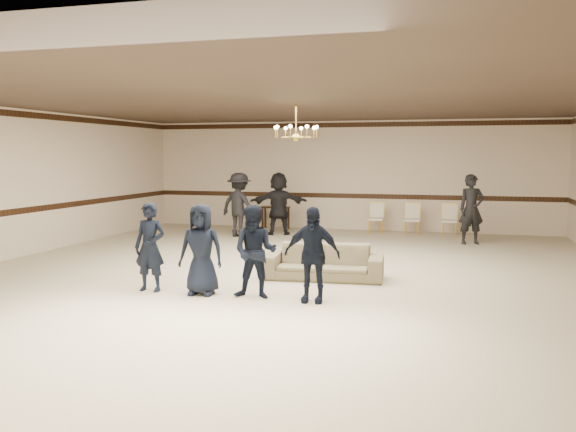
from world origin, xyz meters
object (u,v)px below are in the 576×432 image
object	(u,v)px
adult_right	(472,209)
banquet_chair_right	(450,221)
boy_c	(255,252)
adult_left	(239,205)
banquet_chair_left	(376,218)
console_table	(276,218)
chandelier	(296,121)
settee	(324,262)
boy_d	(312,254)
boy_b	(201,249)
boy_a	(150,247)
adult_mid	(279,204)
banquet_chair_mid	(412,220)

from	to	relation	value
adult_right	banquet_chair_right	distance (m)	1.48
boy_c	adult_left	world-z (taller)	adult_left
banquet_chair_left	console_table	bearing A→B (deg)	172.71
banquet_chair_right	adult_left	bearing A→B (deg)	-162.66
chandelier	settee	distance (m)	2.95
boy_c	boy_d	distance (m)	0.90
adult_right	banquet_chair_left	world-z (taller)	adult_right
boy_b	boy_a	bearing A→B (deg)	174.45
chandelier	boy_a	size ratio (longest dim) A/B	0.65
adult_mid	adult_right	bearing A→B (deg)	157.23
boy_d	settee	world-z (taller)	boy_d
banquet_chair_mid	banquet_chair_right	size ratio (longest dim) A/B	1.00
settee	adult_mid	xyz separation A→B (m)	(-2.47, 5.51, 0.56)
adult_left	adult_right	distance (m)	6.01
banquet_chair_left	boy_a	bearing A→B (deg)	-111.26
boy_a	settee	xyz separation A→B (m)	(2.51, 1.71, -0.42)
settee	boy_b	bearing A→B (deg)	-137.84
boy_d	banquet_chair_mid	size ratio (longest dim) A/B	1.68
adult_right	adult_left	bearing A→B (deg)	163.69
boy_a	adult_right	distance (m)	8.54
settee	adult_mid	distance (m)	6.07
boy_c	settee	xyz separation A→B (m)	(0.71, 1.71, -0.42)
chandelier	boy_d	world-z (taller)	chandelier
adult_mid	adult_left	bearing A→B (deg)	19.59
banquet_chair_left	chandelier	bearing A→B (deg)	-103.59
adult_left	adult_right	size ratio (longest dim) A/B	1.00
adult_mid	banquet_chair_mid	world-z (taller)	adult_mid
boy_a	boy_d	xyz separation A→B (m)	(2.70, 0.00, 0.00)
banquet_chair_left	banquet_chair_right	xyz separation A→B (m)	(2.00, 0.00, 0.00)
boy_a	settee	bearing A→B (deg)	34.74
boy_b	settee	world-z (taller)	boy_b
chandelier	settee	bearing A→B (deg)	-55.19
boy_a	adult_mid	distance (m)	7.22
boy_c	adult_left	size ratio (longest dim) A/B	0.83
boy_a	boy_d	bearing A→B (deg)	0.49
boy_a	banquet_chair_mid	xyz separation A→B (m)	(3.61, 8.14, -0.29)
chandelier	adult_left	distance (m)	4.85
banquet_chair_left	boy_c	bearing A→B (deg)	-99.16
boy_b	adult_left	distance (m)	6.76
chandelier	console_table	world-z (taller)	chandelier
boy_a	banquet_chair_mid	bearing A→B (deg)	66.56
boy_c	boy_a	bearing A→B (deg)	178.18
banquet_chair_right	boy_a	bearing A→B (deg)	-118.65
banquet_chair_mid	settee	bearing A→B (deg)	-102.04
banquet_chair_mid	adult_right	bearing A→B (deg)	-43.06
adult_mid	adult_right	world-z (taller)	same
settee	banquet_chair_left	bearing A→B (deg)	84.53
adult_mid	boy_b	bearing A→B (deg)	78.53
boy_d	banquet_chair_right	size ratio (longest dim) A/B	1.68
boy_b	console_table	bearing A→B (deg)	93.25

